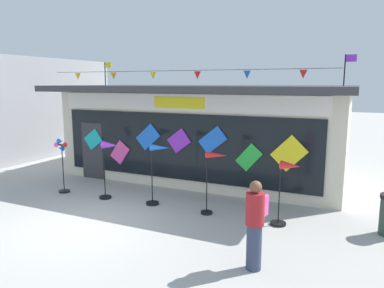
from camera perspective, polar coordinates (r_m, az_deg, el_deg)
The scene contains 9 objects.
ground_plane at distance 9.37m, azimuth -15.95°, elevation -12.00°, with size 80.00×80.00×0.00m, color #ADAAA5.
kite_shop_building at distance 13.34m, azimuth 2.29°, elevation 2.23°, with size 10.05×5.49×4.26m.
wind_spinner_far_left at distance 11.87m, azimuth -19.86°, elevation -2.25°, with size 0.37×0.34×1.71m.
wind_spinner_left at distance 10.76m, azimuth -13.00°, elevation -2.07°, with size 0.68×0.36×1.74m.
wind_spinner_center_left at distance 10.03m, azimuth -5.51°, elevation -3.17°, with size 0.73×0.37×1.74m.
wind_spinner_center_right at distance 9.27m, azimuth 3.37°, elevation -4.28°, with size 0.70×0.31×1.67m.
wind_spinner_right at distance 8.85m, azimuth 14.65°, elevation -5.98°, with size 0.65×0.38×1.60m.
person_near_camera at distance 6.79m, azimuth 9.93°, elevation -12.17°, with size 0.36×0.47×1.68m.
neighbour_building at distance 19.76m, azimuth -26.55°, elevation 5.31°, with size 5.20×8.32×4.51m, color #99999E.
Camera 1 is at (5.78, -6.55, 3.39)m, focal length 33.80 mm.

